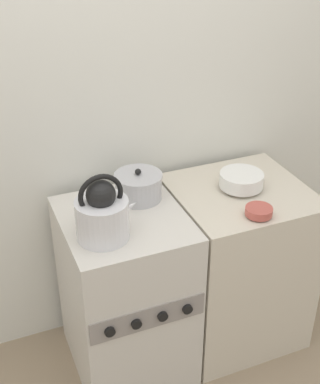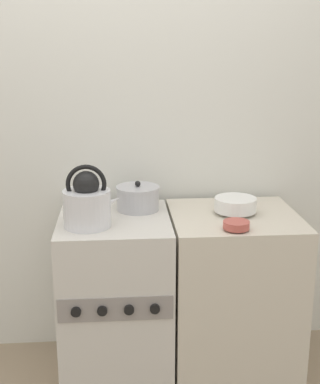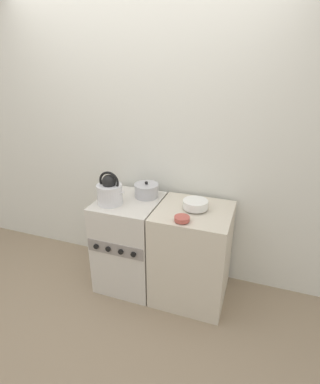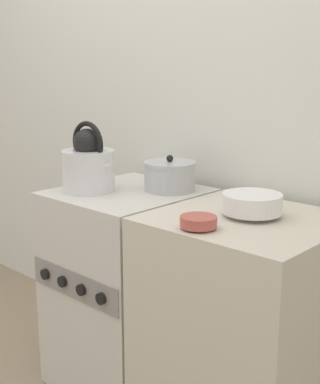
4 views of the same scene
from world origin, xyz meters
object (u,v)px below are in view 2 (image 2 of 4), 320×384
(stove, at_px, (116,300))
(kettle, at_px, (87,203))
(cooking_pot, at_px, (138,198))
(enamel_bowl, at_px, (235,205))
(small_ceramic_bowl, at_px, (236,225))

(stove, distance_m, kettle, 0.55)
(cooking_pot, relative_size, enamel_bowl, 1.06)
(enamel_bowl, relative_size, small_ceramic_bowl, 1.72)
(cooking_pot, distance_m, enamel_bowl, 0.48)
(kettle, bearing_deg, stove, 41.55)
(small_ceramic_bowl, bearing_deg, cooking_pot, 141.52)
(stove, bearing_deg, kettle, -138.45)
(cooking_pot, relative_size, small_ceramic_bowl, 1.83)
(stove, height_order, small_ceramic_bowl, small_ceramic_bowl)
(kettle, relative_size, small_ceramic_bowl, 2.43)
(stove, bearing_deg, cooking_pot, 47.24)
(kettle, relative_size, cooking_pot, 1.32)
(cooking_pot, bearing_deg, enamel_bowl, -12.45)
(cooking_pot, height_order, enamel_bowl, cooking_pot)
(stove, relative_size, small_ceramic_bowl, 7.20)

